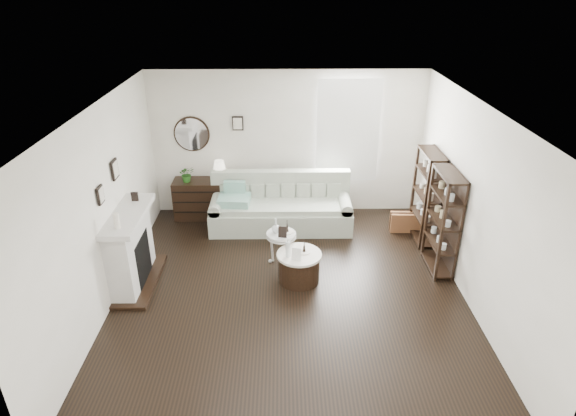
{
  "coord_description": "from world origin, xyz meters",
  "views": [
    {
      "loc": [
        -0.11,
        -5.77,
        4.19
      ],
      "look_at": [
        -0.02,
        0.8,
        0.98
      ],
      "focal_mm": 30.0,
      "sensor_mm": 36.0,
      "label": 1
    }
  ],
  "objects_px": {
    "dresser": "(204,199)",
    "pedestal_table": "(281,236)",
    "sofa": "(281,209)",
    "drum_table": "(299,267)"
  },
  "relations": [
    {
      "from": "sofa",
      "to": "drum_table",
      "type": "height_order",
      "value": "sofa"
    },
    {
      "from": "pedestal_table",
      "to": "sofa",
      "type": "bearing_deg",
      "value": 90.39
    },
    {
      "from": "dresser",
      "to": "pedestal_table",
      "type": "distance_m",
      "value": 2.25
    },
    {
      "from": "drum_table",
      "to": "dresser",
      "type": "bearing_deg",
      "value": 128.44
    },
    {
      "from": "drum_table",
      "to": "pedestal_table",
      "type": "distance_m",
      "value": 0.59
    },
    {
      "from": "sofa",
      "to": "dresser",
      "type": "height_order",
      "value": "sofa"
    },
    {
      "from": "sofa",
      "to": "dresser",
      "type": "bearing_deg",
      "value": 164.78
    },
    {
      "from": "sofa",
      "to": "drum_table",
      "type": "bearing_deg",
      "value": -81.2
    },
    {
      "from": "pedestal_table",
      "to": "dresser",
      "type": "bearing_deg",
      "value": 130.16
    },
    {
      "from": "dresser",
      "to": "drum_table",
      "type": "distance_m",
      "value": 2.76
    }
  ]
}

